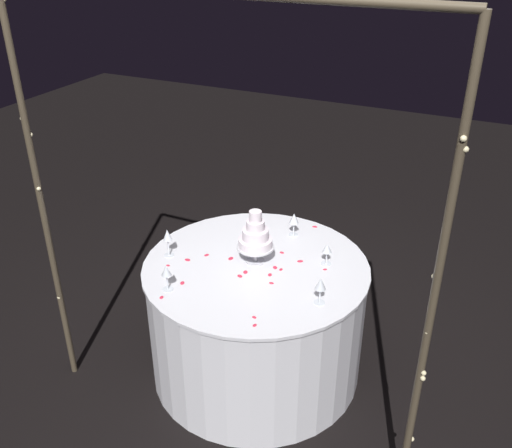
# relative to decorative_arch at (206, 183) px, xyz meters

# --- Properties ---
(ground_plane) EXTENTS (12.00, 12.00, 0.00)m
(ground_plane) POSITION_rel_decorative_arch_xyz_m (0.00, -0.53, -1.53)
(ground_plane) COLOR black
(decorative_arch) EXTENTS (2.16, 0.06, 2.35)m
(decorative_arch) POSITION_rel_decorative_arch_xyz_m (0.00, 0.00, 0.00)
(decorative_arch) COLOR #473D2D
(decorative_arch) RESTS_ON ground
(main_table) EXTENTS (1.34, 1.34, 0.79)m
(main_table) POSITION_rel_decorative_arch_xyz_m (0.00, -0.53, -1.14)
(main_table) COLOR white
(main_table) RESTS_ON ground
(tiered_cake) EXTENTS (0.22, 0.22, 0.34)m
(tiered_cake) POSITION_rel_decorative_arch_xyz_m (0.02, -0.56, -0.58)
(tiered_cake) COLOR silver
(tiered_cake) RESTS_ON main_table
(wine_glass_0) EXTENTS (0.06, 0.06, 0.15)m
(wine_glass_0) POSITION_rel_decorative_arch_xyz_m (0.34, -0.10, -0.63)
(wine_glass_0) COLOR silver
(wine_glass_0) RESTS_ON main_table
(wine_glass_1) EXTENTS (0.06, 0.06, 0.18)m
(wine_glass_1) POSITION_rel_decorative_arch_xyz_m (0.52, -0.41, -0.61)
(wine_glass_1) COLOR silver
(wine_glass_1) RESTS_ON main_table
(wine_glass_2) EXTENTS (0.06, 0.06, 0.15)m
(wine_glass_2) POSITION_rel_decorative_arch_xyz_m (-0.06, -0.96, -0.63)
(wine_glass_2) COLOR silver
(wine_glass_2) RESTS_ON main_table
(wine_glass_3) EXTENTS (0.06, 0.06, 0.14)m
(wine_glass_3) POSITION_rel_decorative_arch_xyz_m (-0.37, -0.72, -0.65)
(wine_glass_3) COLOR silver
(wine_glass_3) RESTS_ON main_table
(wine_glass_4) EXTENTS (0.06, 0.06, 0.16)m
(wine_glass_4) POSITION_rel_decorative_arch_xyz_m (-0.46, -0.34, -0.63)
(wine_glass_4) COLOR silver
(wine_glass_4) RESTS_ON main_table
(rose_petal_0) EXTENTS (0.04, 0.03, 0.00)m
(rose_petal_0) POSITION_rel_decorative_arch_xyz_m (0.39, -0.41, -0.74)
(rose_petal_0) COLOR #E02D47
(rose_petal_0) RESTS_ON main_table
(rose_petal_1) EXTENTS (0.03, 0.02, 0.00)m
(rose_petal_1) POSITION_rel_decorative_arch_xyz_m (-0.16, -0.40, -0.74)
(rose_petal_1) COLOR #E02D47
(rose_petal_1) RESTS_ON main_table
(rose_petal_2) EXTENTS (0.04, 0.04, 0.00)m
(rose_petal_2) POSITION_rel_decorative_arch_xyz_m (0.03, -0.38, -0.74)
(rose_petal_2) COLOR #E02D47
(rose_petal_2) RESTS_ON main_table
(rose_petal_3) EXTENTS (0.04, 0.04, 0.00)m
(rose_petal_3) POSITION_rel_decorative_arch_xyz_m (-0.11, -0.55, -0.74)
(rose_petal_3) COLOR #E02D47
(rose_petal_3) RESTS_ON main_table
(rose_petal_4) EXTENTS (0.02, 0.03, 0.00)m
(rose_petal_4) POSITION_rel_decorative_arch_xyz_m (-0.15, -0.55, -0.74)
(rose_petal_4) COLOR #E02D47
(rose_petal_4) RESTS_ON main_table
(rose_petal_5) EXTENTS (0.03, 0.03, 0.00)m
(rose_petal_5) POSITION_rel_decorative_arch_xyz_m (0.32, -0.02, -0.74)
(rose_petal_5) COLOR #E02D47
(rose_petal_5) RESTS_ON main_table
(rose_petal_6) EXTENTS (0.04, 0.03, 0.00)m
(rose_petal_6) POSITION_rel_decorative_arch_xyz_m (-0.15, -1.12, -0.74)
(rose_petal_6) COLOR #E02D47
(rose_petal_6) RESTS_ON main_table
(rose_petal_7) EXTENTS (0.02, 0.03, 0.00)m
(rose_petal_7) POSITION_rel_decorative_arch_xyz_m (-0.23, -0.02, -0.74)
(rose_petal_7) COLOR #E02D47
(rose_petal_7) RESTS_ON main_table
(rose_petal_8) EXTENTS (0.04, 0.04, 0.00)m
(rose_petal_8) POSITION_rel_decorative_arch_xyz_m (-0.22, -0.68, -0.74)
(rose_petal_8) COLOR #E02D47
(rose_petal_8) RESTS_ON main_table
(rose_petal_9) EXTENTS (0.04, 0.04, 0.00)m
(rose_petal_9) POSITION_rel_decorative_arch_xyz_m (0.02, -0.43, -0.74)
(rose_petal_9) COLOR #E02D47
(rose_petal_9) RESTS_ON main_table
(rose_petal_10) EXTENTS (0.02, 0.03, 0.00)m
(rose_petal_10) POSITION_rel_decorative_arch_xyz_m (0.12, -0.68, -0.74)
(rose_petal_10) COLOR #E02D47
(rose_petal_10) RESTS_ON main_table
(rose_petal_11) EXTENTS (0.03, 0.03, 0.00)m
(rose_petal_11) POSITION_rel_decorative_arch_xyz_m (-0.20, -0.08, -0.74)
(rose_petal_11) COLOR #E02D47
(rose_petal_11) RESTS_ON main_table
(rose_petal_12) EXTENTS (0.03, 0.04, 0.00)m
(rose_petal_12) POSITION_rel_decorative_arch_xyz_m (0.32, -0.50, -0.74)
(rose_petal_12) COLOR #E02D47
(rose_petal_12) RESTS_ON main_table
(rose_petal_13) EXTENTS (0.03, 0.04, 0.00)m
(rose_petal_13) POSITION_rel_decorative_arch_xyz_m (0.17, -0.53, -0.74)
(rose_petal_13) COLOR #E02D47
(rose_petal_13) RESTS_ON main_table
(rose_petal_14) EXTENTS (0.03, 0.03, 0.00)m
(rose_petal_14) POSITION_rel_decorative_arch_xyz_m (-0.38, -0.66, -0.74)
(rose_petal_14) COLOR #E02D47
(rose_petal_14) RESTS_ON main_table
(rose_petal_15) EXTENTS (0.03, 0.02, 0.00)m
(rose_petal_15) POSITION_rel_decorative_arch_xyz_m (0.47, -0.30, -0.74)
(rose_petal_15) COLOR #E02D47
(rose_petal_15) RESTS_ON main_table
(rose_petal_16) EXTENTS (0.03, 0.03, 0.00)m
(rose_petal_16) POSITION_rel_decorative_arch_xyz_m (-0.08, -0.72, -0.74)
(rose_petal_16) COLOR #E02D47
(rose_petal_16) RESTS_ON main_table
(rose_petal_17) EXTENTS (0.03, 0.04, 0.00)m
(rose_petal_17) POSITION_rel_decorative_arch_xyz_m (-0.12, -0.47, -0.74)
(rose_petal_17) COLOR #E02D47
(rose_petal_17) RESTS_ON main_table
(rose_petal_18) EXTENTS (0.03, 0.02, 0.00)m
(rose_petal_18) POSITION_rel_decorative_arch_xyz_m (0.12, -0.90, -0.74)
(rose_petal_18) COLOR #E02D47
(rose_petal_18) RESTS_ON main_table
(rose_petal_19) EXTENTS (0.04, 0.04, 0.00)m
(rose_petal_19) POSITION_rel_decorative_arch_xyz_m (0.29, -0.18, -0.74)
(rose_petal_19) COLOR #E02D47
(rose_petal_19) RESTS_ON main_table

